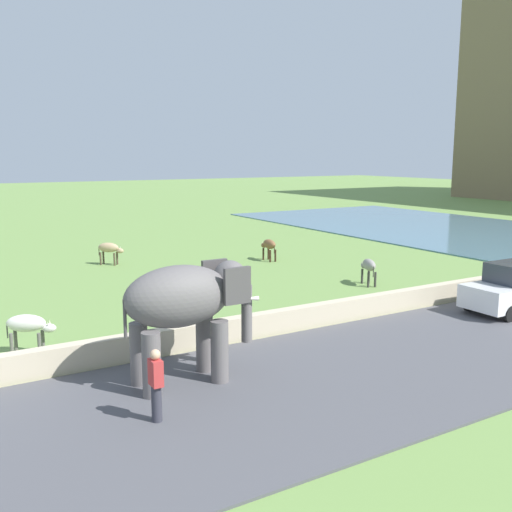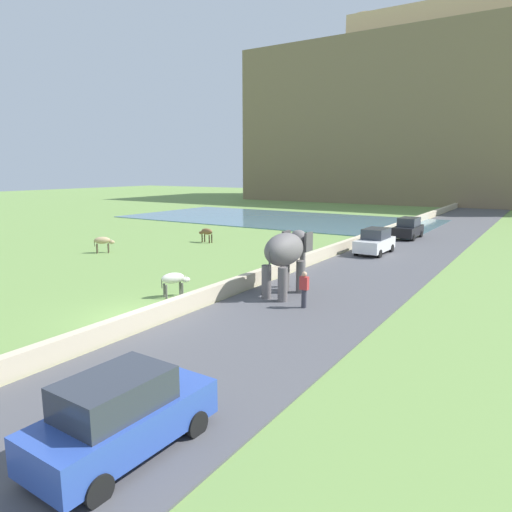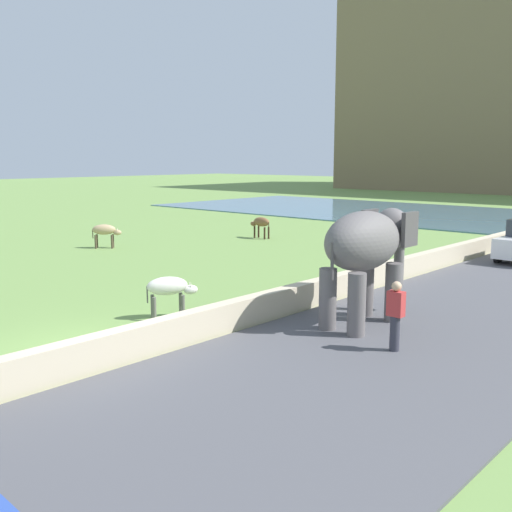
# 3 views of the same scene
# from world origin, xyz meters

# --- Properties ---
(ground_plane) EXTENTS (220.00, 220.00, 0.00)m
(ground_plane) POSITION_xyz_m (0.00, 0.00, 0.00)
(ground_plane) COLOR #6B8E47
(road_surface) EXTENTS (7.00, 120.00, 0.06)m
(road_surface) POSITION_xyz_m (5.00, 20.00, 0.03)
(road_surface) COLOR #4C4C51
(road_surface) RESTS_ON ground
(barrier_wall) EXTENTS (0.40, 110.00, 0.76)m
(barrier_wall) POSITION_xyz_m (1.20, 18.00, 0.38)
(barrier_wall) COLOR beige
(barrier_wall) RESTS_ON ground
(lake) EXTENTS (36.00, 18.00, 0.08)m
(lake) POSITION_xyz_m (-14.00, 35.49, 0.04)
(lake) COLOR slate
(lake) RESTS_ON ground
(hill_distant) EXTENTS (64.00, 28.00, 27.56)m
(hill_distant) POSITION_xyz_m (-6.00, 77.83, 13.78)
(hill_distant) COLOR #7F6B4C
(hill_distant) RESTS_ON ground
(fort_on_hill) EXTENTS (31.51, 8.00, 6.64)m
(fort_on_hill) POSITION_xyz_m (-6.69, 77.83, 30.56)
(fort_on_hill) COLOR tan
(fort_on_hill) RESTS_ON hill_distant
(elephant) EXTENTS (1.41, 3.47, 2.99)m
(elephant) POSITION_xyz_m (3.42, 6.18, 2.04)
(elephant) COLOR #605B5B
(elephant) RESTS_ON ground
(person_beside_elephant) EXTENTS (0.36, 0.22, 1.63)m
(person_beside_elephant) POSITION_xyz_m (5.09, 4.71, 0.87)
(person_beside_elephant) COLOR #33333D
(person_beside_elephant) RESTS_ON ground
(car_white) EXTENTS (1.83, 4.02, 1.80)m
(car_white) POSITION_xyz_m (3.43, 18.94, 0.90)
(car_white) COLOR white
(car_white) RESTS_ON ground
(car_blue) EXTENTS (1.89, 4.05, 1.80)m
(car_blue) POSITION_xyz_m (6.57, -6.52, 0.90)
(car_blue) COLOR #2D4CA8
(car_blue) RESTS_ON ground
(car_black) EXTENTS (1.81, 4.01, 1.80)m
(car_black) POSITION_xyz_m (3.43, 27.59, 0.90)
(car_black) COLOR black
(car_black) RESTS_ON ground
(cow_grey) EXTENTS (1.41, 0.82, 1.15)m
(cow_grey) POSITION_xyz_m (-2.60, 17.40, 0.84)
(cow_grey) COLOR gray
(cow_grey) RESTS_ON ground
(cow_white) EXTENTS (0.97, 1.37, 1.15)m
(cow_white) POSITION_xyz_m (-0.85, 3.20, 0.84)
(cow_white) COLOR silver
(cow_white) RESTS_ON ground
(cow_tan) EXTENTS (1.20, 1.23, 1.15)m
(cow_tan) POSITION_xyz_m (-12.98, 9.17, 0.84)
(cow_tan) COLOR tan
(cow_tan) RESTS_ON ground
(cow_brown) EXTENTS (1.40, 0.51, 1.15)m
(cow_brown) POSITION_xyz_m (-9.78, 16.82, 0.84)
(cow_brown) COLOR brown
(cow_brown) RESTS_ON ground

